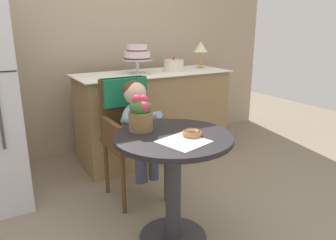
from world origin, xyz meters
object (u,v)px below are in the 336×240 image
(flower_vase, at_px, (141,113))
(round_layer_cake, at_px, (174,65))
(cafe_table, at_px, (173,168))
(seated_child, at_px, (137,119))
(wicker_chair, at_px, (129,119))
(donut_front, at_px, (192,133))
(tiered_cake_stand, at_px, (137,54))
(table_lamp, at_px, (201,48))

(flower_vase, relative_size, round_layer_cake, 1.14)
(cafe_table, relative_size, seated_child, 0.99)
(wicker_chair, bearing_deg, donut_front, -82.44)
(tiered_cake_stand, bearing_deg, cafe_table, -106.30)
(flower_vase, relative_size, table_lamp, 0.80)
(seated_child, xyz_separation_m, round_layer_cake, (0.75, 0.71, 0.28))
(donut_front, relative_size, table_lamp, 0.42)
(donut_front, xyz_separation_m, tiered_cake_stand, (0.29, 1.37, 0.34))
(flower_vase, bearing_deg, table_lamp, 41.96)
(table_lamp, bearing_deg, seated_child, -145.69)
(tiered_cake_stand, relative_size, table_lamp, 1.05)
(seated_child, bearing_deg, donut_front, -84.59)
(round_layer_cake, distance_m, table_lamp, 0.41)
(cafe_table, xyz_separation_m, flower_vase, (-0.13, 0.19, 0.32))
(seated_child, distance_m, flower_vase, 0.44)
(donut_front, height_order, round_layer_cake, round_layer_cake)
(table_lamp, bearing_deg, round_layer_cake, -170.71)
(flower_vase, bearing_deg, tiered_cake_stand, 65.58)
(cafe_table, xyz_separation_m, tiered_cake_stand, (0.38, 1.30, 0.58))
(cafe_table, distance_m, round_layer_cake, 1.56)
(flower_vase, height_order, round_layer_cake, round_layer_cake)
(seated_child, xyz_separation_m, table_lamp, (1.13, 0.77, 0.44))
(cafe_table, relative_size, tiered_cake_stand, 2.40)
(tiered_cake_stand, height_order, table_lamp, table_lamp)
(wicker_chair, xyz_separation_m, round_layer_cake, (0.75, 0.55, 0.32))
(donut_front, distance_m, round_layer_cake, 1.53)
(cafe_table, bearing_deg, table_lamp, 49.22)
(cafe_table, height_order, tiered_cake_stand, tiered_cake_stand)
(tiered_cake_stand, bearing_deg, donut_front, -102.11)
(cafe_table, relative_size, donut_front, 6.04)
(seated_child, height_order, tiered_cake_stand, tiered_cake_stand)
(cafe_table, distance_m, table_lamp, 1.86)
(flower_vase, distance_m, round_layer_cake, 1.41)
(tiered_cake_stand, xyz_separation_m, round_layer_cake, (0.39, -0.03, -0.13))
(donut_front, bearing_deg, flower_vase, 128.97)
(round_layer_cake, xyz_separation_m, table_lamp, (0.38, 0.06, 0.16))
(seated_child, height_order, round_layer_cake, round_layer_cake)
(wicker_chair, relative_size, tiered_cake_stand, 3.18)
(cafe_table, xyz_separation_m, wicker_chair, (0.02, 0.72, 0.13))
(cafe_table, bearing_deg, wicker_chair, 88.02)
(donut_front, xyz_separation_m, round_layer_cake, (0.69, 1.35, 0.22))
(round_layer_cake, bearing_deg, flower_vase, -129.64)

